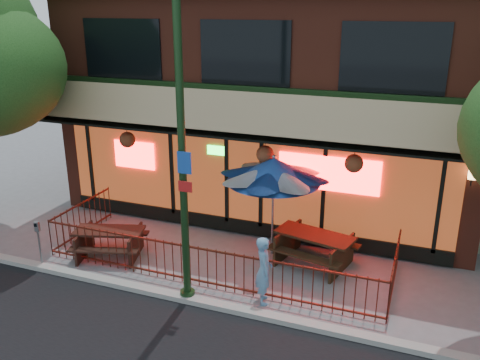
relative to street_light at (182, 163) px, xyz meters
The scene contains 10 objects.
ground 3.17m from the street_light, 90.34° to the left, with size 80.00×80.00×0.00m, color gray.
curb 3.09m from the street_light, 91.40° to the right, with size 80.00×0.25×0.12m, color #999993.
restaurant_building 7.58m from the street_light, 90.02° to the left, with size 12.96×9.49×8.05m.
patio_fence 2.68m from the street_light, 90.15° to the left, with size 8.44×2.62×1.00m.
street_light is the anchor object (origin of this frame).
picnic_table_left 3.98m from the street_light, 158.17° to the left, with size 2.05×1.78×0.74m.
picnic_table_right 4.28m from the street_light, 48.99° to the left, with size 2.19×1.86×0.82m.
patio_umbrella 3.06m from the street_light, 68.30° to the left, with size 2.35×2.35×2.69m.
pedestrian 2.91m from the street_light, 17.49° to the left, with size 0.56×0.37×1.54m, color #6198C2.
parking_meter_near 4.63m from the street_light, behind, with size 0.13×0.12×1.22m.
Camera 1 is at (4.56, -9.09, 6.16)m, focal length 38.00 mm.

